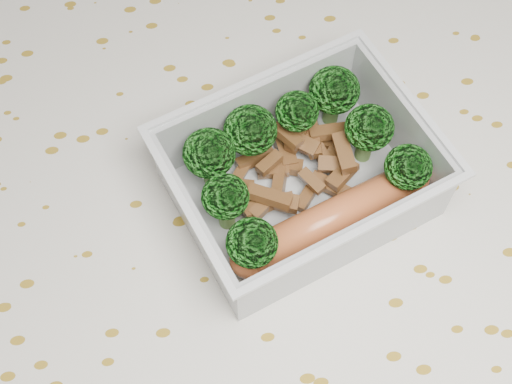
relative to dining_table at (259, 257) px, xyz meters
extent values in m
cube|color=brown|center=(0.00, 0.00, 0.06)|extent=(1.40, 0.90, 0.04)
cube|color=silver|center=(0.00, 0.00, 0.09)|extent=(1.46, 0.96, 0.01)
cube|color=silver|center=(0.03, 0.01, 0.09)|extent=(0.20, 0.17, 0.00)
cube|color=silver|center=(0.01, 0.06, 0.12)|extent=(0.15, 0.06, 0.05)
cube|color=silver|center=(0.05, -0.05, 0.12)|extent=(0.15, 0.06, 0.05)
cube|color=silver|center=(0.10, 0.03, 0.12)|extent=(0.04, 0.11, 0.05)
cube|color=silver|center=(-0.04, -0.02, 0.12)|extent=(0.04, 0.11, 0.05)
cube|color=silver|center=(0.01, 0.07, 0.15)|extent=(0.16, 0.06, 0.00)
cube|color=silver|center=(0.05, -0.05, 0.15)|extent=(0.16, 0.06, 0.00)
cube|color=silver|center=(0.11, 0.04, 0.15)|extent=(0.05, 0.12, 0.00)
cube|color=silver|center=(-0.05, -0.02, 0.15)|extent=(0.05, 0.12, 0.00)
cylinder|color=#608C3F|center=(-0.03, 0.02, 0.10)|extent=(0.01, 0.01, 0.02)
ellipsoid|color=#2C7F24|center=(-0.03, 0.02, 0.13)|extent=(0.04, 0.04, 0.03)
cylinder|color=#608C3F|center=(0.00, 0.04, 0.10)|extent=(0.01, 0.01, 0.02)
ellipsoid|color=#2C7F24|center=(0.00, 0.04, 0.13)|extent=(0.04, 0.04, 0.03)
cylinder|color=#608C3F|center=(0.03, 0.05, 0.11)|extent=(0.01, 0.01, 0.03)
ellipsoid|color=#2C7F24|center=(0.03, 0.05, 0.13)|extent=(0.03, 0.03, 0.03)
cylinder|color=#608C3F|center=(0.06, 0.06, 0.10)|extent=(0.01, 0.01, 0.02)
ellipsoid|color=#2C7F24|center=(0.06, 0.06, 0.13)|extent=(0.04, 0.04, 0.03)
cylinder|color=#608C3F|center=(-0.02, -0.01, 0.11)|extent=(0.01, 0.01, 0.03)
ellipsoid|color=#2C7F24|center=(-0.02, -0.01, 0.13)|extent=(0.03, 0.03, 0.03)
cylinder|color=#608C3F|center=(0.08, 0.03, 0.11)|extent=(0.01, 0.01, 0.03)
ellipsoid|color=#2C7F24|center=(0.08, 0.03, 0.13)|extent=(0.03, 0.03, 0.03)
cylinder|color=#608C3F|center=(-0.01, -0.04, 0.11)|extent=(0.01, 0.01, 0.03)
ellipsoid|color=#2C7F24|center=(-0.01, -0.04, 0.13)|extent=(0.03, 0.03, 0.03)
cylinder|color=#608C3F|center=(0.10, 0.00, 0.11)|extent=(0.01, 0.01, 0.03)
ellipsoid|color=#2C7F24|center=(0.10, 0.00, 0.13)|extent=(0.03, 0.03, 0.03)
cube|color=brown|center=(0.05, 0.04, 0.10)|extent=(0.02, 0.02, 0.01)
cube|color=brown|center=(0.01, 0.02, 0.11)|extent=(0.02, 0.02, 0.01)
cube|color=brown|center=(-0.01, 0.00, 0.10)|extent=(0.02, 0.03, 0.01)
cube|color=brown|center=(0.03, 0.00, 0.10)|extent=(0.02, 0.03, 0.01)
cube|color=brown|center=(0.06, 0.04, 0.11)|extent=(0.03, 0.01, 0.01)
cube|color=brown|center=(0.06, 0.03, 0.10)|extent=(0.02, 0.02, 0.01)
cube|color=brown|center=(0.02, 0.04, 0.10)|extent=(0.01, 0.03, 0.01)
cube|color=brown|center=(0.04, 0.04, 0.11)|extent=(0.03, 0.03, 0.01)
cube|color=brown|center=(0.00, 0.00, 0.10)|extent=(0.02, 0.01, 0.01)
cube|color=brown|center=(0.00, 0.03, 0.10)|extent=(0.03, 0.02, 0.01)
cube|color=brown|center=(-0.01, 0.01, 0.10)|extent=(0.03, 0.02, 0.01)
cube|color=brown|center=(0.02, 0.03, 0.10)|extent=(0.03, 0.02, 0.01)
cube|color=brown|center=(0.02, 0.02, 0.10)|extent=(0.02, 0.03, 0.01)
cube|color=brown|center=(0.05, 0.00, 0.10)|extent=(0.03, 0.03, 0.01)
cube|color=brown|center=(-0.01, 0.00, 0.10)|extent=(0.02, 0.01, 0.01)
cube|color=brown|center=(0.01, 0.00, 0.10)|extent=(0.03, 0.01, 0.01)
cube|color=brown|center=(0.06, 0.02, 0.12)|extent=(0.01, 0.03, 0.01)
cube|color=brown|center=(0.00, -0.01, 0.11)|extent=(0.03, 0.02, 0.01)
cube|color=brown|center=(0.05, 0.02, 0.11)|extent=(0.02, 0.02, 0.01)
cube|color=brown|center=(0.00, -0.01, 0.11)|extent=(0.02, 0.02, 0.01)
cube|color=brown|center=(0.03, 0.04, 0.12)|extent=(0.02, 0.03, 0.01)
cube|color=brown|center=(0.04, 0.01, 0.11)|extent=(0.02, 0.02, 0.01)
cube|color=brown|center=(0.04, 0.04, 0.11)|extent=(0.01, 0.03, 0.01)
cube|color=brown|center=(0.04, 0.04, 0.11)|extent=(0.03, 0.02, 0.01)
cube|color=brown|center=(0.01, 0.02, 0.10)|extent=(0.02, 0.01, 0.01)
cube|color=brown|center=(0.05, 0.04, 0.10)|extent=(0.02, 0.03, 0.01)
cube|color=brown|center=(-0.01, 0.03, 0.10)|extent=(0.02, 0.03, 0.01)
cube|color=brown|center=(0.01, -0.01, 0.12)|extent=(0.03, 0.02, 0.01)
cube|color=brown|center=(0.01, -0.01, 0.11)|extent=(0.03, 0.02, 0.01)
cube|color=brown|center=(0.06, 0.01, 0.11)|extent=(0.03, 0.02, 0.01)
cylinder|color=#BF5D2F|center=(0.05, -0.03, 0.11)|extent=(0.13, 0.07, 0.03)
sphere|color=#BF5D2F|center=(0.10, 0.00, 0.11)|extent=(0.03, 0.03, 0.03)
sphere|color=#BF5D2F|center=(-0.01, -0.05, 0.11)|extent=(0.03, 0.03, 0.03)
camera|label=1|loc=(-0.03, -0.22, 0.54)|focal=50.00mm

